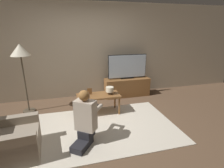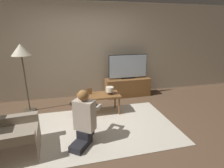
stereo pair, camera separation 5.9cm
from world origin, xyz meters
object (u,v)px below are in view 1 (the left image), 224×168
person_kneeling (85,118)px  floor_lamp (20,54)px  table_lamp (110,90)px  armchair (5,142)px  tv (127,67)px  coffee_table (98,97)px

person_kneeling → floor_lamp: bearing=-16.9°
table_lamp → armchair: bearing=-150.8°
armchair → tv: bearing=-58.0°
person_kneeling → table_lamp: size_ratio=5.34×
armchair → person_kneeling: (1.22, 0.04, 0.22)m
coffee_table → person_kneeling: size_ratio=1.00×
tv → armchair: tv is taller
tv → table_lamp: (-0.76, -0.95, -0.31)m
floor_lamp → tv: bearing=8.6°
coffee_table → floor_lamp: bearing=161.4°
tv → person_kneeling: size_ratio=1.17×
armchair → coffee_table: bearing=-61.8°
floor_lamp → armchair: (-0.03, -1.61, -1.12)m
tv → armchair: 3.39m
table_lamp → coffee_table: bearing=177.2°
floor_lamp → table_lamp: bearing=-16.5°
coffee_table → armchair: 1.96m
floor_lamp → table_lamp: 2.11m
table_lamp → person_kneeling: bearing=-123.5°
armchair → table_lamp: (1.90, 1.06, 0.31)m
floor_lamp → person_kneeling: (1.19, -1.57, -0.90)m
person_kneeling → armchair: bearing=37.9°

